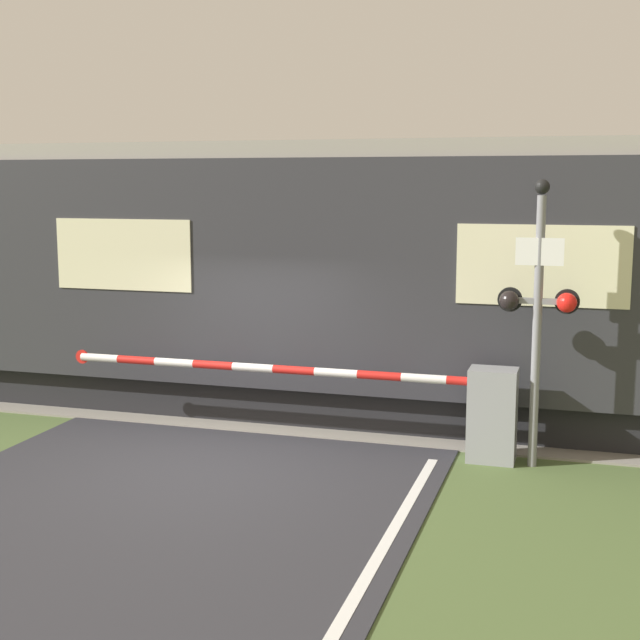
{
  "coord_description": "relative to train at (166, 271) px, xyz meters",
  "views": [
    {
      "loc": [
        4.39,
        -9.84,
        3.52
      ],
      "look_at": [
        0.86,
        1.84,
        1.61
      ],
      "focal_mm": 50.0,
      "sensor_mm": 36.0,
      "label": 1
    }
  ],
  "objects": [
    {
      "name": "ground_plane",
      "position": [
        2.11,
        -3.09,
        -2.08
      ],
      "size": [
        80.0,
        80.0,
        0.0
      ],
      "primitive_type": "plane",
      "color": "#4C6033"
    },
    {
      "name": "track_bed",
      "position": [
        2.11,
        0.0,
        -2.06
      ],
      "size": [
        36.0,
        3.2,
        0.13
      ],
      "color": "gray",
      "rests_on": "ground_plane"
    },
    {
      "name": "signal_post",
      "position": [
        5.94,
        -1.92,
        -0.07
      ],
      "size": [
        0.98,
        0.26,
        3.54
      ],
      "color": "gray",
      "rests_on": "ground_plane"
    },
    {
      "name": "train",
      "position": [
        0.0,
        0.0,
        0.0
      ],
      "size": [
        21.61,
        2.73,
        4.08
      ],
      "color": "black",
      "rests_on": "ground_plane"
    },
    {
      "name": "crossing_barrier",
      "position": [
        4.88,
        -1.85,
        -1.41
      ],
      "size": [
        6.26,
        0.44,
        1.2
      ],
      "color": "gray",
      "rests_on": "ground_plane"
    }
  ]
}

